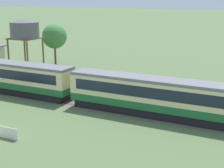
{
  "coord_description": "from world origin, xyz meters",
  "views": [
    {
      "loc": [
        5.97,
        -32.22,
        12.22
      ],
      "look_at": [
        -10.71,
        0.56,
        2.77
      ],
      "focal_mm": 55.0,
      "sensor_mm": 36.0,
      "label": 1
    }
  ],
  "objects": [
    {
      "name": "ground_plane",
      "position": [
        0.0,
        0.0,
        0.0
      ],
      "size": [
        600.0,
        600.0,
        0.0
      ],
      "primitive_type": "plane",
      "color": "#566B42"
    },
    {
      "name": "passenger_train",
      "position": [
        -15.37,
        0.23,
        2.25
      ],
      "size": [
        81.77,
        2.96,
        4.06
      ],
      "color": "#1E6033",
      "rests_on": "ground_plane"
    },
    {
      "name": "railway_track",
      "position": [
        -4.6,
        0.23,
        0.01
      ],
      "size": [
        135.55,
        3.6,
        0.04
      ],
      "color": "#665B51",
      "rests_on": "ground_plane"
    },
    {
      "name": "water_tower",
      "position": [
        -31.75,
        10.89,
        7.02
      ],
      "size": [
        4.83,
        4.83,
        8.68
      ],
      "color": "brown",
      "rests_on": "ground_plane"
    },
    {
      "name": "yard_tree_1",
      "position": [
        -31.72,
        18.75,
        5.14
      ],
      "size": [
        4.5,
        4.5,
        7.41
      ],
      "color": "brown",
      "rests_on": "ground_plane"
    }
  ]
}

